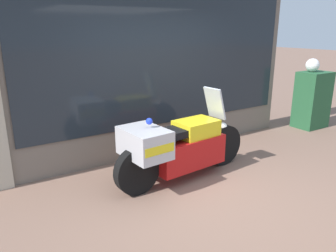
{
  "coord_description": "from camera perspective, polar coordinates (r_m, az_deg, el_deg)",
  "views": [
    {
      "loc": [
        -2.71,
        -2.93,
        2.16
      ],
      "look_at": [
        -0.02,
        1.23,
        0.67
      ],
      "focal_mm": 35.0,
      "sensor_mm": 36.0,
      "label": 1
    }
  ],
  "objects": [
    {
      "name": "utility_cabinet",
      "position": [
        8.01,
        23.81,
        4.19
      ],
      "size": [
        0.7,
        0.52,
        1.24
      ],
      "primitive_type": "cube",
      "color": "#235633",
      "rests_on": "ground"
    },
    {
      "name": "shop_building",
      "position": [
        5.47,
        -7.67,
        11.32
      ],
      "size": [
        6.15,
        0.55,
        3.31
      ],
      "color": "#6B6056",
      "rests_on": "ground"
    },
    {
      "name": "ground_plane",
      "position": [
        4.54,
        8.92,
        -11.95
      ],
      "size": [
        60.0,
        60.0,
        0.0
      ],
      "primitive_type": "plane",
      "color": "#7A5B4C"
    },
    {
      "name": "white_helmet",
      "position": [
        7.88,
        23.86,
        9.67
      ],
      "size": [
        0.29,
        0.29,
        0.29
      ],
      "primitive_type": "sphere",
      "color": "white",
      "rests_on": "utility_cabinet"
    },
    {
      "name": "window_display",
      "position": [
        6.06,
        -1.28,
        0.64
      ],
      "size": [
        4.89,
        0.3,
        2.06
      ],
      "color": "slate",
      "rests_on": "ground"
    },
    {
      "name": "paramedic_motorcycle",
      "position": [
        4.73,
        1.62,
        -3.58
      ],
      "size": [
        2.32,
        0.74,
        1.3
      ],
      "rotation": [
        0.0,
        0.0,
        0.08
      ],
      "color": "black",
      "rests_on": "ground"
    }
  ]
}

